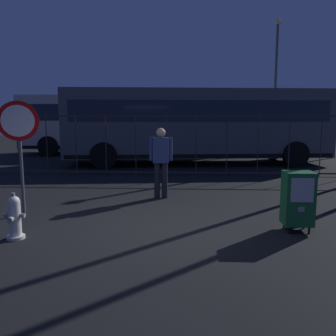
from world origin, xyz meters
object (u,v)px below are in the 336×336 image
(fire_hydrant, at_px, (15,217))
(newspaper_box_primary, at_px, (298,198))
(street_light_near_right, at_px, (276,76))
(pedestrian, at_px, (161,159))
(bus_near, at_px, (197,122))
(stop_sign, at_px, (19,134))
(bus_far, at_px, (126,121))

(fire_hydrant, height_order, newspaper_box_primary, newspaper_box_primary)
(street_light_near_right, bearing_deg, fire_hydrant, -117.79)
(newspaper_box_primary, xyz_separation_m, pedestrian, (-2.48, 2.33, 0.38))
(pedestrian, distance_m, bus_near, 6.44)
(bus_near, bearing_deg, stop_sign, -121.18)
(stop_sign, bearing_deg, fire_hydrant, -69.75)
(stop_sign, relative_size, pedestrian, 1.34)
(stop_sign, xyz_separation_m, bus_near, (3.63, 7.93, 0.11))
(fire_hydrant, relative_size, stop_sign, 0.33)
(fire_hydrant, relative_size, newspaper_box_primary, 0.73)
(pedestrian, relative_size, street_light_near_right, 0.24)
(newspaper_box_primary, distance_m, pedestrian, 3.42)
(bus_far, bearing_deg, newspaper_box_primary, -70.07)
(pedestrian, relative_size, bus_near, 0.16)
(newspaper_box_primary, bearing_deg, pedestrian, 136.70)
(stop_sign, relative_size, bus_near, 0.21)
(stop_sign, relative_size, bus_far, 0.21)
(pedestrian, height_order, street_light_near_right, street_light_near_right)
(street_light_near_right, bearing_deg, pedestrian, -115.51)
(bus_near, relative_size, street_light_near_right, 1.53)
(newspaper_box_primary, height_order, bus_near, bus_near)
(fire_hydrant, xyz_separation_m, pedestrian, (2.11, 2.95, 0.60))
(stop_sign, xyz_separation_m, bus_far, (0.03, 11.71, 0.11))
(newspaper_box_primary, distance_m, bus_near, 8.84)
(newspaper_box_primary, bearing_deg, street_light_near_right, 78.07)
(pedestrian, distance_m, bus_far, 10.44)
(fire_hydrant, bearing_deg, bus_near, 71.26)
(stop_sign, bearing_deg, newspaper_box_primary, -7.95)
(newspaper_box_primary, bearing_deg, stop_sign, 172.05)
(street_light_near_right, bearing_deg, bus_far, -172.23)
(stop_sign, bearing_deg, bus_far, 89.83)
(fire_hydrant, distance_m, street_light_near_right, 16.38)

